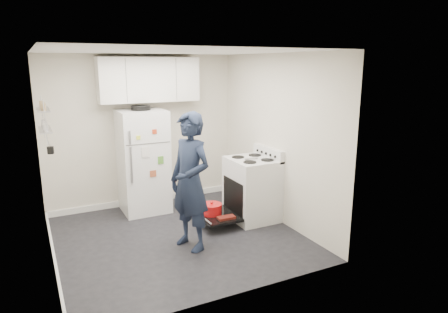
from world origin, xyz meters
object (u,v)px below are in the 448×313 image
refrigerator (143,161)px  person (190,182)px  electric_range (251,189)px  open_oven_door (214,212)px

refrigerator → person: bearing=-84.0°
electric_range → refrigerator: size_ratio=0.64×
electric_range → open_oven_door: bearing=177.4°
person → open_oven_door: bearing=111.9°
open_oven_door → refrigerator: bearing=125.1°
electric_range → refrigerator: refrigerator is taller
electric_range → refrigerator: bearing=141.2°
open_oven_door → refrigerator: 1.46m
open_oven_door → person: person is taller
electric_range → person: 1.37m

